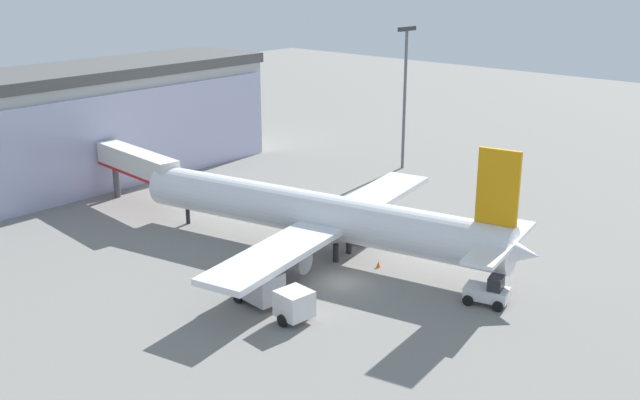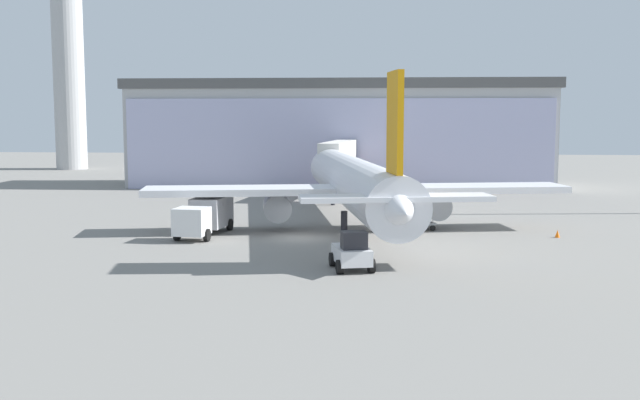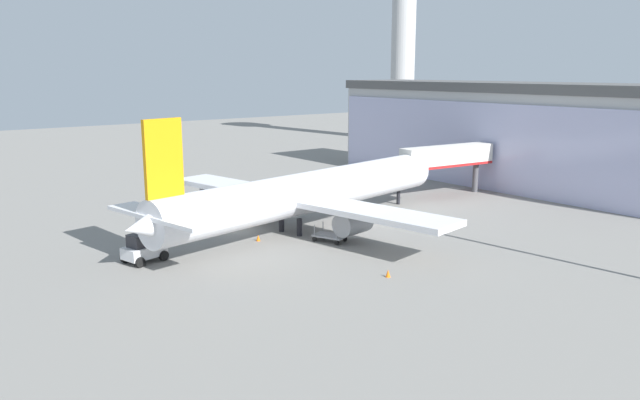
{
  "view_description": "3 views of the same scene",
  "coord_description": "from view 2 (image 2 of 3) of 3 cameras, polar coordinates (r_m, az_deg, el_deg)",
  "views": [
    {
      "loc": [
        -42.04,
        -35.26,
        24.38
      ],
      "look_at": [
        3.53,
        5.25,
        4.9
      ],
      "focal_mm": 42.0,
      "sensor_mm": 36.0,
      "label": 1
    },
    {
      "loc": [
        6.33,
        -52.73,
        8.74
      ],
      "look_at": [
        0.96,
        4.81,
        2.21
      ],
      "focal_mm": 42.0,
      "sensor_mm": 36.0,
      "label": 2
    },
    {
      "loc": [
        49.78,
        -28.01,
        14.74
      ],
      "look_at": [
        4.43,
        6.32,
        2.81
      ],
      "focal_mm": 35.0,
      "sensor_mm": 36.0,
      "label": 3
    }
  ],
  "objects": [
    {
      "name": "ground",
      "position": [
        53.83,
        -1.49,
        -2.9
      ],
      "size": [
        240.0,
        240.0,
        0.0
      ],
      "primitive_type": "plane",
      "color": "gray"
    },
    {
      "name": "terminal_building",
      "position": [
        93.71,
        1.47,
        5.11
      ],
      "size": [
        52.36,
        13.21,
        13.14
      ],
      "rotation": [
        0.0,
        0.0,
        0.02
      ],
      "color": "#AAAAAA",
      "rests_on": "ground"
    },
    {
      "name": "jet_bridge",
      "position": [
        81.0,
        1.42,
        3.5
      ],
      "size": [
        3.42,
        12.91,
        5.97
      ],
      "rotation": [
        0.0,
        0.0,
        1.48
      ],
      "color": "silver",
      "rests_on": "ground"
    },
    {
      "name": "control_tower",
      "position": [
        130.61,
        -18.74,
        12.97
      ],
      "size": [
        10.01,
        10.01,
        40.12
      ],
      "color": "#B0B0B0",
      "rests_on": "ground"
    },
    {
      "name": "airplane",
      "position": [
        58.28,
        2.71,
        1.24
      ],
      "size": [
        32.48,
        38.35,
        11.26
      ],
      "rotation": [
        0.0,
        0.0,
        1.76
      ],
      "color": "silver",
      "rests_on": "ground"
    },
    {
      "name": "catering_truck",
      "position": [
        55.64,
        -8.72,
        -1.14
      ],
      "size": [
        3.08,
        7.48,
        2.65
      ],
      "rotation": [
        0.0,
        0.0,
        4.61
      ],
      "color": "silver",
      "rests_on": "ground"
    },
    {
      "name": "baggage_cart",
      "position": [
        57.77,
        7.28,
        -1.81
      ],
      "size": [
        3.19,
        2.52,
        1.5
      ],
      "rotation": [
        0.0,
        0.0,
        3.52
      ],
      "color": "gray",
      "rests_on": "ground"
    },
    {
      "name": "pushback_tug",
      "position": [
        42.65,
        2.46,
        -4.05
      ],
      "size": [
        2.85,
        3.55,
        2.3
      ],
      "rotation": [
        0.0,
        0.0,
        1.83
      ],
      "color": "silver",
      "rests_on": "ground"
    },
    {
      "name": "safety_cone_nose",
      "position": [
        52.96,
        3.21,
        -2.76
      ],
      "size": [
        0.36,
        0.36,
        0.55
      ],
      "primitive_type": "cone",
      "color": "orange",
      "rests_on": "ground"
    },
    {
      "name": "safety_cone_wingtip",
      "position": [
        56.59,
        17.64,
        -2.46
      ],
      "size": [
        0.36,
        0.36,
        0.55
      ],
      "primitive_type": "cone",
      "color": "orange",
      "rests_on": "ground"
    }
  ]
}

